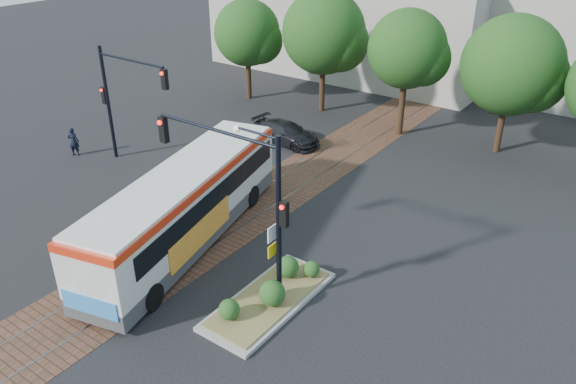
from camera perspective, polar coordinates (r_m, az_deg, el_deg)
name	(u,v)px	position (r m, az deg, el deg)	size (l,w,h in m)	color
ground	(190,245)	(23.11, -9.93, -5.34)	(120.00, 120.00, 0.00)	black
trackbed	(252,206)	(25.59, -3.65, -1.43)	(3.60, 40.00, 0.02)	brown
tree_row	(405,50)	(33.24, 11.84, 13.93)	(26.40, 5.60, 7.67)	#382314
warehouses	(454,29)	(45.29, 16.55, 15.63)	(40.00, 13.00, 8.00)	#ADA899
city_bus	(186,203)	(22.58, -10.36, -1.08)	(5.15, 11.89, 3.12)	#424244
traffic_island	(271,293)	(19.69, -1.72, -10.26)	(2.20, 5.20, 1.13)	gray
signal_pole_main	(248,187)	(18.20, -4.12, 0.55)	(5.49, 0.46, 6.00)	black
signal_pole_left	(120,91)	(29.74, -16.69, 9.78)	(4.99, 0.34, 6.00)	black
officer	(74,141)	(32.51, -20.96, 4.82)	(0.58, 0.38, 1.59)	black
parked_car	(286,133)	(32.07, -0.21, 6.05)	(1.72, 4.23, 1.23)	black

